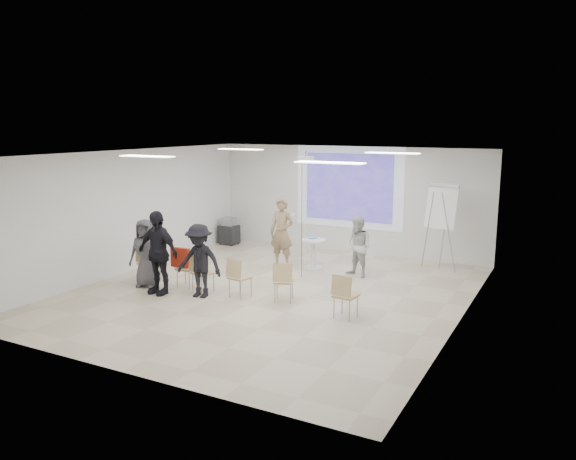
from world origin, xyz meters
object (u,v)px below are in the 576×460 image
at_px(audience_outer, 146,249).
at_px(audience_left, 157,246).
at_px(audience_mid, 199,256).
at_px(pedestal_table, 313,252).
at_px(chair_right_inner, 283,279).
at_px(laptop, 203,271).
at_px(player_left, 282,228).
at_px(chair_left_mid, 185,266).
at_px(av_cart, 229,232).
at_px(chair_center, 238,275).
at_px(chair_right_far, 344,293).
at_px(player_right, 358,244).
at_px(chair_left_inner, 200,270).
at_px(chair_far_left, 148,259).
at_px(flipchart_easel, 442,207).

bearing_deg(audience_outer, audience_left, -42.67).
relative_size(audience_left, audience_mid, 1.17).
relative_size(pedestal_table, audience_outer, 0.48).
distance_m(chair_right_inner, audience_outer, 3.33).
height_order(chair_right_inner, laptop, chair_right_inner).
distance_m(player_left, laptop, 2.82).
bearing_deg(chair_left_mid, av_cart, 107.78).
relative_size(chair_center, chair_right_far, 1.00).
bearing_deg(player_right, chair_left_inner, -111.00).
height_order(pedestal_table, chair_center, chair_center).
relative_size(chair_right_inner, audience_outer, 0.50).
height_order(player_right, chair_center, player_right).
height_order(chair_right_far, audience_outer, audience_outer).
distance_m(chair_far_left, chair_right_far, 4.94).
distance_m(pedestal_table, chair_far_left, 4.08).
bearing_deg(player_right, audience_left, -114.12).
bearing_deg(player_left, chair_left_inner, -99.44).
height_order(chair_right_inner, audience_outer, audience_outer).
distance_m(chair_right_far, audience_left, 4.20).
xyz_separation_m(chair_left_inner, chair_center, (0.94, 0.04, 0.00)).
relative_size(chair_far_left, chair_left_inner, 1.09).
xyz_separation_m(player_left, chair_right_inner, (1.42, -2.58, -0.50)).
bearing_deg(av_cart, audience_mid, -58.88).
height_order(flipchart_easel, av_cart, flipchart_easel).
xyz_separation_m(player_right, audience_outer, (-3.93, -2.96, 0.05)).
xyz_separation_m(chair_right_inner, audience_mid, (-1.74, -0.49, 0.38)).
bearing_deg(chair_right_far, av_cart, 146.45).
relative_size(player_right, chair_center, 1.89).
bearing_deg(player_right, flipchart_easel, 65.35).
bearing_deg(chair_right_inner, audience_outer, 166.12).
bearing_deg(chair_left_inner, chair_center, 20.22).
bearing_deg(chair_right_far, chair_center, -177.93).
bearing_deg(chair_right_inner, audience_mid, 175.17).
bearing_deg(audience_mid, chair_right_far, -3.02).
bearing_deg(chair_far_left, player_right, 18.64).
relative_size(audience_left, flipchart_easel, 0.96).
bearing_deg(chair_right_far, audience_left, -169.55).
height_order(pedestal_table, audience_left, audience_left).
xyz_separation_m(audience_left, audience_outer, (-0.61, 0.30, -0.18)).
height_order(chair_far_left, audience_left, audience_left).
height_order(chair_right_inner, audience_mid, audience_mid).
bearing_deg(audience_outer, chair_right_inner, -9.26).
height_order(chair_left_mid, chair_right_far, chair_right_far).
distance_m(player_right, laptop, 3.73).
xyz_separation_m(chair_left_inner, laptop, (0.02, 0.09, -0.05)).
bearing_deg(player_right, chair_left_mid, -117.98).
bearing_deg(laptop, flipchart_easel, -116.75).
height_order(audience_mid, audience_outer, audience_mid).
bearing_deg(pedestal_table, player_right, -9.75).
distance_m(player_left, chair_right_inner, 2.99).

